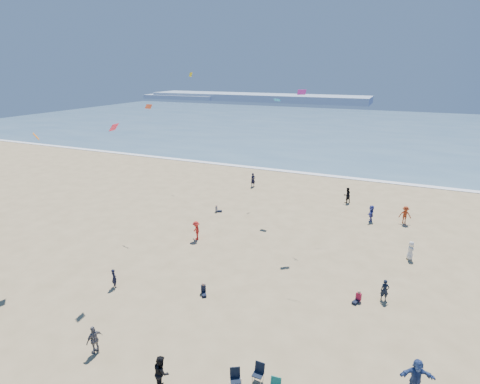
% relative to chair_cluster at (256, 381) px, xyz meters
% --- Properties ---
extents(ocean, '(220.00, 100.00, 0.06)m').
position_rel_chair_cluster_xyz_m(ocean, '(-4.58, 90.92, -0.47)').
color(ocean, '#476B84').
rests_on(ocean, ground).
extents(surf_line, '(220.00, 1.20, 0.08)m').
position_rel_chair_cluster_xyz_m(surf_line, '(-4.58, 40.92, -0.46)').
color(surf_line, white).
rests_on(surf_line, ground).
extents(headland_far, '(110.00, 20.00, 3.20)m').
position_rel_chair_cluster_xyz_m(headland_far, '(-64.58, 165.92, 1.10)').
color(headland_far, '#7A8EA8').
rests_on(headland_far, ground).
extents(headland_near, '(40.00, 14.00, 2.00)m').
position_rel_chair_cluster_xyz_m(headland_near, '(-104.58, 160.92, 0.50)').
color(headland_near, '#7A8EA8').
rests_on(headland_near, ground).
extents(standing_flyers, '(31.24, 39.40, 1.92)m').
position_rel_chair_cluster_xyz_m(standing_flyers, '(-0.33, 11.94, 0.38)').
color(standing_flyers, black).
rests_on(standing_flyers, ground).
extents(seated_group, '(17.67, 30.48, 0.84)m').
position_rel_chair_cluster_xyz_m(seated_group, '(-4.06, 5.10, -0.08)').
color(seated_group, white).
rests_on(seated_group, ground).
extents(chair_cluster, '(2.74, 1.52, 1.00)m').
position_rel_chair_cluster_xyz_m(chair_cluster, '(0.00, 0.00, 0.00)').
color(chair_cluster, black).
rests_on(chair_cluster, ground).
extents(kites_aloft, '(39.66, 41.15, 27.07)m').
position_rel_chair_cluster_xyz_m(kites_aloft, '(5.67, 9.04, 13.66)').
color(kites_aloft, '#1683D4').
rests_on(kites_aloft, ground).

